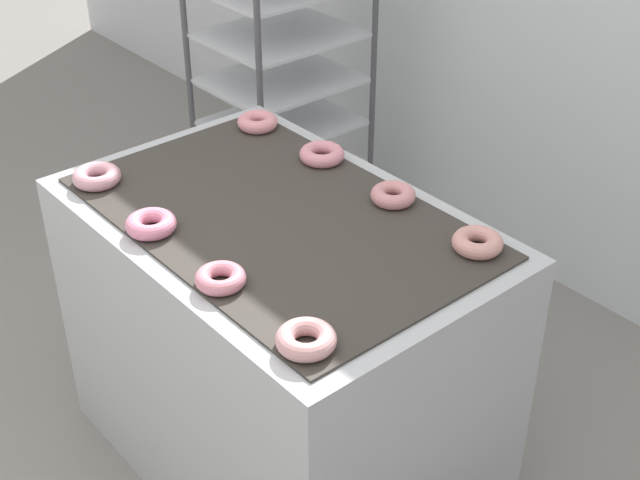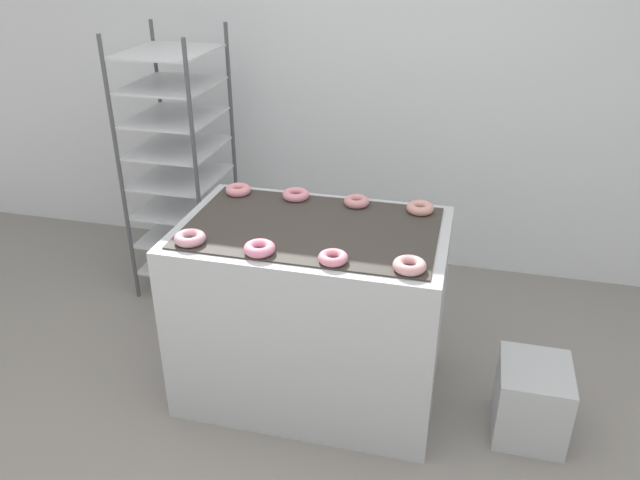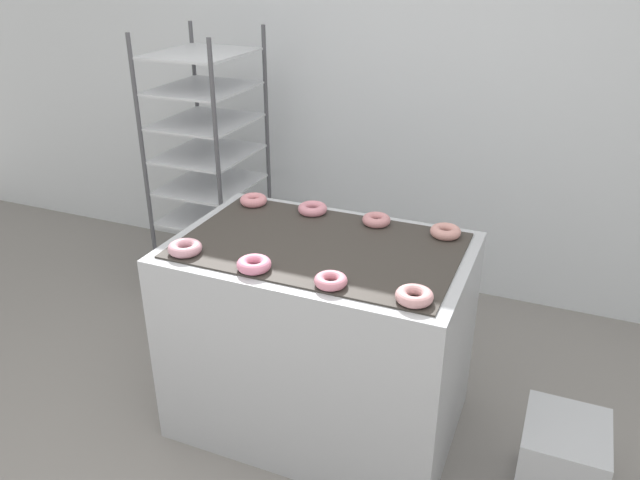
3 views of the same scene
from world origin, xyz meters
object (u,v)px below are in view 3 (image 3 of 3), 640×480
Objects in this scene: donut_far_left at (253,200)px; donut_far_right at (445,232)px; baking_rack_cart at (210,169)px; glaze_bin at (561,463)px; donut_near_midleft at (254,264)px; donut_near_left at (185,248)px; donut_far_midright at (376,220)px; donut_near_midright at (331,281)px; fryer_machine at (320,336)px; donut_near_right at (414,296)px; donut_far_midleft at (313,209)px.

donut_far_right is at bearing -0.20° from donut_far_left.
baking_rack_cart is 0.82m from donut_far_left.
donut_near_midleft is at bearing -169.40° from glaze_bin.
glaze_bin is at bearing -30.38° from donut_far_right.
donut_near_left reaches higher than donut_far_midright.
donut_near_left reaches higher than donut_near_midright.
donut_far_left is at bearing 89.27° from donut_near_left.
fryer_machine is 9.25× the size of donut_near_midleft.
glaze_bin is (1.05, -0.07, -0.27)m from fryer_machine.
donut_far_midright is at bearing 63.03° from donut_near_midleft.
donut_far_left is at bearing 137.19° from donut_near_midright.
donut_near_midright is 0.96× the size of donut_far_left.
donut_near_midleft is (-1.20, -0.22, 0.74)m from glaze_bin.
donut_near_left is at bearing 176.88° from donut_near_midleft.
glaze_bin is 0.96m from donut_near_right.
fryer_machine is 9.90× the size of donut_far_midright.
donut_near_midright is at bearing -0.28° from donut_near_midleft.
donut_near_left is 0.83m from donut_far_midright.
donut_near_right reaches higher than donut_far_midright.
donut_near_midleft is 1.07× the size of donut_far_midright.
donut_far_midleft is (0.30, 0.01, -0.00)m from donut_far_left.
donut_near_left reaches higher than glaze_bin.
donut_near_left is 1.10× the size of donut_far_midright.
fryer_machine is at bearing 30.85° from donut_near_left.
donut_near_left is (-0.46, -0.28, 0.47)m from fryer_machine.
donut_near_midright is at bearing -1.71° from donut_near_left.
donut_far_right is at bearing -1.46° from donut_far_midleft.
donut_near_midright reaches higher than fryer_machine.
glaze_bin is at bearing -13.15° from donut_far_left.
baking_rack_cart reaches higher than glaze_bin.
fryer_machine is at bearing -38.55° from baking_rack_cart.
donut_near_left is 1.02× the size of donut_near_right.
baking_rack_cart is at bearing 128.65° from donut_near_midleft.
donut_far_midleft is at bearing 178.28° from donut_far_midright.
donut_near_midleft is 0.31m from donut_near_midright.
glaze_bin is 2.70× the size of donut_near_right.
baking_rack_cart is 1.33m from donut_far_midright.
donut_near_midleft is 0.99× the size of donut_far_midleft.
donut_near_midleft is (-0.15, -0.29, 0.47)m from fryer_machine.
fryer_machine is 0.57m from donut_far_midright.
donut_far_left reaches higher than glaze_bin.
donut_near_midright is (1.22, -1.14, 0.10)m from baking_rack_cart.
donut_far_midright is 0.96× the size of donut_far_right.
donut_near_midright reaches higher than glaze_bin.
donut_near_midleft and donut_near_right have the same top height.
donut_near_left is 1.07× the size of donut_far_left.
donut_near_midleft reaches higher than donut_far_midright.
donut_far_midleft is 1.08× the size of donut_far_midright.
donut_far_midright is (-0.02, 0.58, 0.00)m from donut_near_midright.
donut_far_left is 0.91m from donut_far_right.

